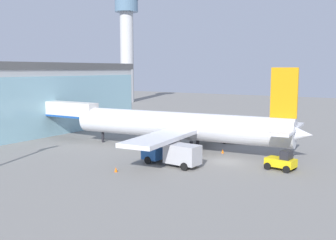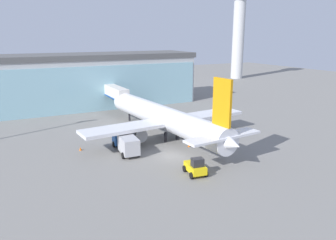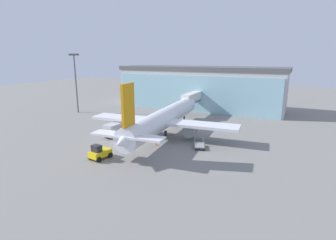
# 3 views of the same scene
# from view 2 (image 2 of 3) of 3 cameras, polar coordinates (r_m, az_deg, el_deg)

# --- Properties ---
(ground) EXTENTS (240.00, 240.00, 0.00)m
(ground) POSITION_cam_2_polar(r_m,az_deg,el_deg) (46.46, 0.62, -6.29)
(ground) COLOR gray
(terminal_building) EXTENTS (49.13, 15.35, 12.33)m
(terminal_building) POSITION_cam_2_polar(r_m,az_deg,el_deg) (80.65, -12.90, 6.84)
(terminal_building) COLOR #B5B5B5
(terminal_building) RESTS_ON ground
(jet_bridge) EXTENTS (2.28, 11.61, 5.96)m
(jet_bridge) POSITION_cam_2_polar(r_m,az_deg,el_deg) (71.28, -9.27, 4.73)
(jet_bridge) COLOR silver
(jet_bridge) RESTS_ON ground
(control_tower) EXTENTS (8.12, 8.12, 34.61)m
(control_tower) POSITION_cam_2_polar(r_m,az_deg,el_deg) (131.87, 12.27, 16.02)
(control_tower) COLOR silver
(control_tower) RESTS_ON ground
(airplane) EXTENTS (28.89, 35.17, 11.40)m
(airplane) POSITION_cam_2_polar(r_m,az_deg,el_deg) (53.46, -0.53, 0.34)
(airplane) COLOR silver
(airplane) RESTS_ON ground
(catering_truck) EXTENTS (2.99, 7.46, 2.65)m
(catering_truck) POSITION_cam_2_polar(r_m,az_deg,el_deg) (47.84, -7.35, -3.92)
(catering_truck) COLOR #2659A5
(catering_truck) RESTS_ON ground
(baggage_cart) EXTENTS (2.52, 3.19, 1.50)m
(baggage_cart) POSITION_cam_2_polar(r_m,az_deg,el_deg) (55.46, 9.26, -2.43)
(baggage_cart) COLOR gray
(baggage_cart) RESTS_ON ground
(pushback_tug) EXTENTS (2.61, 3.45, 2.30)m
(pushback_tug) POSITION_cam_2_polar(r_m,az_deg,el_deg) (40.37, 4.82, -8.18)
(pushback_tug) COLOR yellow
(pushback_tug) RESTS_ON ground
(safety_cone_nose) EXTENTS (0.36, 0.36, 0.55)m
(safety_cone_nose) POSITION_cam_2_polar(r_m,az_deg,el_deg) (50.19, 3.66, -4.37)
(safety_cone_nose) COLOR orange
(safety_cone_nose) RESTS_ON ground
(safety_cone_wingtip) EXTENTS (0.36, 0.36, 0.55)m
(safety_cone_wingtip) POSITION_cam_2_polar(r_m,az_deg,el_deg) (50.24, -15.01, -4.84)
(safety_cone_wingtip) COLOR orange
(safety_cone_wingtip) RESTS_ON ground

